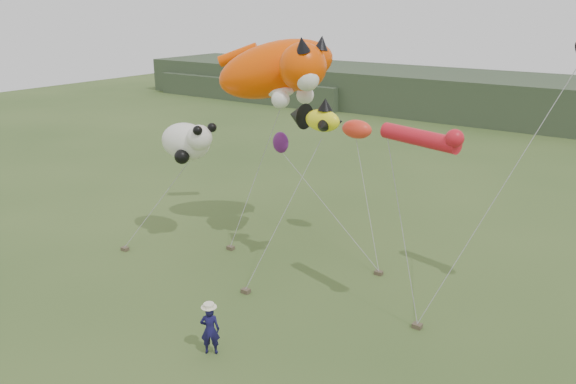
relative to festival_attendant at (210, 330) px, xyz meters
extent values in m
plane|color=#385123|center=(-0.65, 0.58, -0.84)|extent=(120.00, 120.00, 0.00)
cube|color=#2D3D28|center=(-0.65, 45.58, 1.16)|extent=(90.00, 12.00, 4.00)
cube|color=#2D3D28|center=(-30.65, 42.58, 0.41)|extent=(25.00, 8.00, 2.50)
imported|color=#141143|center=(0.00, 0.00, 0.00)|extent=(0.73, 0.68, 1.67)
cube|color=brown|center=(-4.67, 6.46, -0.76)|extent=(0.31, 0.25, 0.16)
cube|color=brown|center=(-1.56, 3.70, -0.76)|extent=(0.31, 0.25, 0.16)
cube|color=brown|center=(4.83, 5.11, -0.76)|extent=(0.31, 0.25, 0.16)
cube|color=brown|center=(-8.52, 3.66, -0.76)|extent=(0.31, 0.25, 0.16)
cube|color=brown|center=(1.96, 8.02, -0.76)|extent=(0.31, 0.25, 0.16)
ellipsoid|color=#FF4A00|center=(-4.04, 9.13, 7.01)|extent=(5.98, 5.01, 3.56)
sphere|color=#FF4A00|center=(-1.89, 8.05, 7.33)|extent=(1.94, 1.94, 1.94)
cone|color=black|center=(-1.56, 7.51, 8.25)|extent=(0.60, 0.73, 0.73)
cone|color=black|center=(-1.35, 8.59, 8.25)|extent=(0.60, 0.70, 0.69)
sphere|color=white|center=(-1.46, 7.73, 6.90)|extent=(0.97, 0.97, 0.97)
ellipsoid|color=white|center=(-3.82, 8.80, 6.15)|extent=(1.89, 0.95, 0.59)
sphere|color=white|center=(-2.53, 7.41, 6.04)|extent=(0.75, 0.75, 0.75)
sphere|color=white|center=(-2.32, 8.91, 6.04)|extent=(0.75, 0.75, 0.75)
cylinder|color=#FF4A00|center=(-6.83, 9.99, 7.44)|extent=(2.00, 1.47, 1.17)
ellipsoid|color=#FFF61B|center=(-0.12, 6.75, 5.55)|extent=(1.70, 0.92, 0.91)
cone|color=black|center=(-1.49, 7.09, 5.55)|extent=(0.94, 1.13, 1.02)
cone|color=black|center=(-0.01, 6.75, 6.17)|extent=(0.57, 0.57, 0.45)
cone|color=black|center=(0.22, 6.19, 5.43)|extent=(0.60, 0.64, 0.45)
cone|color=black|center=(0.22, 7.32, 5.43)|extent=(0.60, 0.64, 0.45)
cylinder|color=red|center=(4.18, 5.68, 5.64)|extent=(2.89, 1.29, 0.56)
sphere|color=red|center=(5.46, 5.22, 5.87)|extent=(0.57, 0.57, 0.57)
ellipsoid|color=white|center=(-6.90, 6.24, 3.92)|extent=(2.50, 1.67, 1.67)
sphere|color=white|center=(-5.79, 5.96, 4.29)|extent=(1.11, 1.11, 1.11)
sphere|color=black|center=(-5.51, 5.59, 4.71)|extent=(0.41, 0.41, 0.41)
sphere|color=black|center=(-5.42, 6.38, 4.71)|extent=(0.41, 0.41, 0.41)
sphere|color=black|center=(-6.44, 5.50, 3.46)|extent=(0.65, 0.65, 0.65)
sphere|color=black|center=(-7.64, 6.52, 3.55)|extent=(0.65, 0.65, 0.65)
ellipsoid|color=#FF3923|center=(-0.52, 10.32, 4.54)|extent=(1.40, 0.82, 0.82)
ellipsoid|color=#5E196A|center=(-4.72, 10.47, 3.35)|extent=(0.86, 0.57, 1.05)
camera|label=1|loc=(10.76, -11.20, 9.66)|focal=35.00mm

